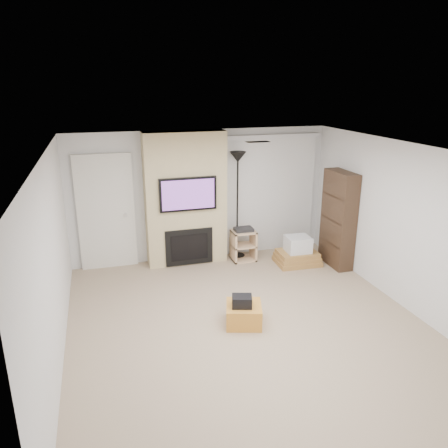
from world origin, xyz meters
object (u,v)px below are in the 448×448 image
object	(u,v)px
ottoman	(244,314)
av_stand	(243,243)
bookshelf	(338,219)
floor_lamp	(238,175)
box_stack	(297,253)

from	to	relation	value
ottoman	av_stand	world-z (taller)	av_stand
bookshelf	floor_lamp	bearing A→B (deg)	152.26
floor_lamp	av_stand	xyz separation A→B (m)	(0.07, -0.19, -1.31)
ottoman	bookshelf	size ratio (longest dim) A/B	0.28
ottoman	floor_lamp	xyz separation A→B (m)	(0.69, 2.46, 1.50)
box_stack	bookshelf	bearing A→B (deg)	-18.63
floor_lamp	av_stand	world-z (taller)	floor_lamp
floor_lamp	av_stand	distance (m)	1.32
ottoman	bookshelf	xyz separation A→B (m)	(2.38, 1.57, 0.75)
floor_lamp	box_stack	distance (m)	1.88
floor_lamp	bookshelf	bearing A→B (deg)	-27.74
floor_lamp	av_stand	size ratio (longest dim) A/B	3.18
ottoman	av_stand	size ratio (longest dim) A/B	0.76
floor_lamp	bookshelf	distance (m)	2.05
ottoman	box_stack	size ratio (longest dim) A/B	0.60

